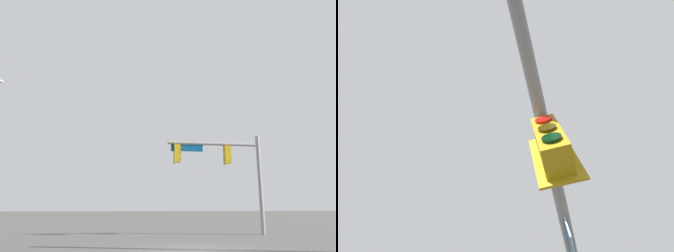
# 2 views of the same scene
# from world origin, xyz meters

# --- Properties ---
(signal_pole_near) EXTENTS (5.97, 1.31, 6.16)m
(signal_pole_near) POSITION_xyz_m (-4.97, -6.35, 4.35)
(signal_pole_near) COLOR gray
(signal_pole_near) RESTS_ON ground_plane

